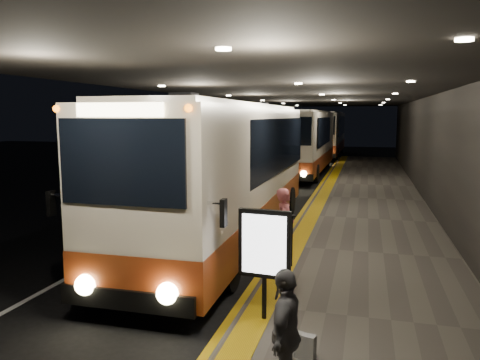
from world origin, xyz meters
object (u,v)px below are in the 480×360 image
at_px(passenger_boarding, 285,225).
at_px(stanchion_post, 292,241).
at_px(coach_main, 229,178).
at_px(coach_second, 304,145).
at_px(passenger_waiting_grey, 286,333).
at_px(coach_third, 326,136).
at_px(bag_polka, 305,346).
at_px(info_sign, 264,246).

height_order(passenger_boarding, stanchion_post, passenger_boarding).
relative_size(coach_main, passenger_boarding, 6.94).
distance_m(coach_second, passenger_waiting_grey, 23.92).
distance_m(coach_main, stanchion_post, 3.44).
relative_size(coach_third, passenger_waiting_grey, 7.44).
bearing_deg(bag_polka, coach_second, 97.42).
distance_m(coach_second, passenger_boarding, 18.51).
relative_size(passenger_boarding, passenger_waiting_grey, 1.09).
distance_m(coach_main, info_sign, 5.77).
height_order(coach_main, info_sign, coach_main).
height_order(coach_second, stanchion_post, coach_second).
bearing_deg(coach_third, coach_main, -90.34).
bearing_deg(stanchion_post, coach_second, 96.49).
relative_size(coach_third, bag_polka, 33.26).
xyz_separation_m(passenger_waiting_grey, info_sign, (-0.72, 2.08, 0.48)).
xyz_separation_m(coach_third, stanchion_post, (1.88, -32.05, -1.09)).
distance_m(passenger_waiting_grey, bag_polka, 1.15).
relative_size(bag_polka, info_sign, 0.19).
bearing_deg(passenger_boarding, info_sign, 178.92).
bearing_deg(passenger_boarding, coach_second, 1.35).
bearing_deg(info_sign, passenger_waiting_grey, -65.70).
height_order(bag_polka, stanchion_post, stanchion_post).
xyz_separation_m(coach_third, info_sign, (1.87, -34.98, -0.40)).
distance_m(coach_main, coach_third, 29.67).
relative_size(passenger_boarding, info_sign, 0.93).
bearing_deg(passenger_waiting_grey, info_sign, -157.02).
relative_size(passenger_boarding, bag_polka, 4.86).
bearing_deg(stanchion_post, bag_polka, -78.36).
bearing_deg(info_sign, passenger_boarding, 98.81).
bearing_deg(stanchion_post, coach_third, 93.36).
height_order(coach_main, passenger_boarding, coach_main).
bearing_deg(passenger_waiting_grey, passenger_boarding, -166.27).
xyz_separation_m(bag_polka, stanchion_post, (-0.84, 4.07, 0.42)).
distance_m(passenger_waiting_grey, info_sign, 2.25).
relative_size(passenger_waiting_grey, bag_polka, 4.47).
relative_size(coach_second, passenger_waiting_grey, 7.40).
height_order(info_sign, stanchion_post, info_sign).
bearing_deg(passenger_boarding, coach_main, 39.66).
bearing_deg(coach_main, info_sign, -68.29).
height_order(coach_main, coach_third, coach_main).
height_order(coach_second, passenger_boarding, coach_second).
bearing_deg(info_sign, coach_third, 98.36).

